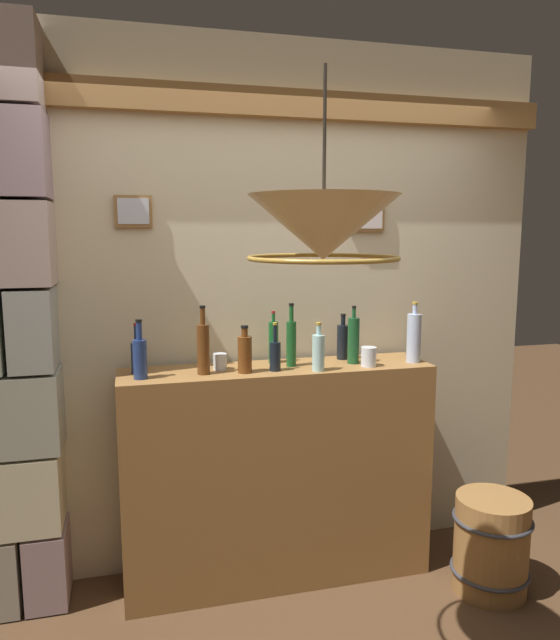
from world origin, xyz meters
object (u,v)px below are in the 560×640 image
(liquor_bottle_vodka, at_px, (414,337))
(glass_tumbler_rocks, at_px, (369,357))
(liquor_bottle_rum, at_px, (203,347))
(liquor_bottle_port, at_px, (275,355))
(liquor_bottle_amaro, at_px, (140,357))
(wooden_barrel, at_px, (491,544))
(liquor_bottle_brandy, at_px, (353,340))
(liquor_bottle_scotch, at_px, (273,342))
(liquor_bottle_tequila, at_px, (291,342))
(liquor_bottle_rye, at_px, (137,356))
(liquor_bottle_mezcal, at_px, (245,353))
(liquor_bottle_whiskey, at_px, (318,352))
(glass_tumbler_highball, at_px, (220,362))
(pendant_lamp, at_px, (323,229))
(liquor_bottle_vermouth, at_px, (343,341))

(liquor_bottle_vodka, xyz_separation_m, glass_tumbler_rocks, (-0.27, -0.04, -0.08))
(liquor_bottle_vodka, bearing_deg, liquor_bottle_rum, 179.43)
(liquor_bottle_port, xyz_separation_m, liquor_bottle_rum, (-0.35, 0.02, 0.05))
(liquor_bottle_amaro, xyz_separation_m, wooden_barrel, (1.70, -0.33, -1.00))
(liquor_bottle_brandy, bearing_deg, liquor_bottle_scotch, 163.37)
(liquor_bottle_amaro, distance_m, glass_tumbler_rocks, 1.14)
(liquor_bottle_amaro, bearing_deg, liquor_bottle_rum, 3.23)
(liquor_bottle_tequila, height_order, wooden_barrel, liquor_bottle_tequila)
(liquor_bottle_rye, relative_size, liquor_bottle_brandy, 0.82)
(liquor_bottle_mezcal, bearing_deg, glass_tumbler_rocks, -2.24)
(liquor_bottle_tequila, relative_size, wooden_barrel, 0.65)
(liquor_bottle_scotch, height_order, liquor_bottle_whiskey, liquor_bottle_scotch)
(liquor_bottle_mezcal, distance_m, glass_tumbler_highball, 0.15)
(liquor_bottle_rum, relative_size, pendant_lamp, 0.53)
(liquor_bottle_port, distance_m, liquor_bottle_rum, 0.35)
(liquor_bottle_rye, bearing_deg, liquor_bottle_amaro, -83.43)
(wooden_barrel, bearing_deg, liquor_bottle_vodka, 131.32)
(glass_tumbler_rocks, bearing_deg, liquor_bottle_vermouth, 109.17)
(liquor_bottle_rye, distance_m, liquor_bottle_tequila, 0.77)
(glass_tumbler_rocks, distance_m, glass_tumbler_highball, 0.76)
(liquor_bottle_mezcal, xyz_separation_m, pendant_lamp, (0.11, -0.85, 0.59))
(liquor_bottle_mezcal, bearing_deg, liquor_bottle_vodka, 0.66)
(liquor_bottle_vermouth, xyz_separation_m, liquor_bottle_tequila, (-0.31, -0.09, 0.03))
(liquor_bottle_scotch, bearing_deg, liquor_bottle_vermouth, -0.92)
(liquor_bottle_port, bearing_deg, liquor_bottle_scotch, 78.76)
(liquor_bottle_vodka, relative_size, liquor_bottle_brandy, 1.05)
(liquor_bottle_port, xyz_separation_m, glass_tumbler_rocks, (0.49, -0.03, -0.03))
(liquor_bottle_vodka, height_order, wooden_barrel, liquor_bottle_vodka)
(glass_tumbler_highball, bearing_deg, pendant_lamp, -77.15)
(liquor_bottle_scotch, height_order, glass_tumbler_rocks, liquor_bottle_scotch)
(glass_tumbler_rocks, bearing_deg, liquor_bottle_rye, 173.27)
(liquor_bottle_brandy, bearing_deg, liquor_bottle_amaro, -177.19)
(liquor_bottle_scotch, height_order, liquor_bottle_rum, liquor_bottle_rum)
(liquor_bottle_mezcal, xyz_separation_m, glass_tumbler_highball, (-0.11, 0.09, -0.06))
(liquor_bottle_rye, distance_m, liquor_bottle_vodka, 1.42)
(liquor_bottle_port, relative_size, glass_tumbler_highball, 2.96)
(liquor_bottle_port, height_order, liquor_bottle_brandy, liquor_bottle_brandy)
(liquor_bottle_port, relative_size, liquor_bottle_tequila, 0.74)
(glass_tumbler_rocks, bearing_deg, liquor_bottle_amaro, 178.50)
(liquor_bottle_port, bearing_deg, liquor_bottle_whiskey, -15.57)
(liquor_bottle_tequila, bearing_deg, liquor_bottle_rye, 177.48)
(liquor_bottle_vodka, height_order, pendant_lamp, pendant_lamp)
(liquor_bottle_amaro, bearing_deg, glass_tumbler_rocks, -1.50)
(liquor_bottle_rum, relative_size, glass_tumbler_rocks, 3.36)
(liquor_bottle_vermouth, distance_m, glass_tumbler_rocks, 0.21)
(liquor_bottle_vodka, relative_size, glass_tumbler_highball, 3.91)
(liquor_bottle_tequila, relative_size, liquor_bottle_brandy, 1.07)
(liquor_bottle_vodka, distance_m, pendant_lamp, 1.30)
(liquor_bottle_amaro, xyz_separation_m, liquor_bottle_vermouth, (1.07, 0.17, -0.01))
(liquor_bottle_rum, height_order, glass_tumbler_rocks, liquor_bottle_rum)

